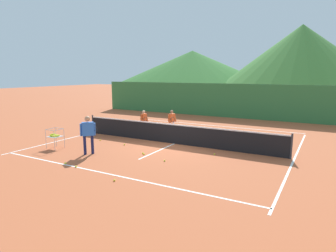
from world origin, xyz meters
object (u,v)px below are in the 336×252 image
(student_0, at_px, (144,119))
(tennis_ball_6, at_px, (144,154))
(tennis_ball_4, at_px, (215,154))
(tennis_ball_9, at_px, (65,163))
(tennis_ball_0, at_px, (100,140))
(tennis_ball_5, at_px, (76,166))
(ball_cart, at_px, (55,136))
(tennis_ball_1, at_px, (165,161))
(tennis_ball_8, at_px, (85,137))
(instructor, at_px, (88,131))
(tennis_ball_2, at_px, (124,145))
(tennis_ball_7, at_px, (114,180))
(tennis_ball_3, at_px, (143,153))
(student_1, at_px, (172,119))
(tennis_net, at_px, (174,134))

(student_0, xyz_separation_m, tennis_ball_6, (2.60, -3.90, -0.76))
(tennis_ball_4, xyz_separation_m, tennis_ball_9, (-4.52, -3.95, 0.00))
(tennis_ball_0, bearing_deg, tennis_ball_5, -59.56)
(ball_cart, xyz_separation_m, tennis_ball_1, (5.43, 0.64, -0.55))
(tennis_ball_1, relative_size, tennis_ball_8, 1.00)
(tennis_ball_4, height_order, tennis_ball_6, same)
(ball_cart, xyz_separation_m, tennis_ball_0, (0.78, 2.13, -0.55))
(tennis_ball_4, bearing_deg, tennis_ball_9, -138.84)
(student_0, relative_size, tennis_ball_5, 19.32)
(instructor, distance_m, student_0, 4.95)
(instructor, height_order, tennis_ball_2, instructor)
(tennis_ball_6, relative_size, tennis_ball_7, 1.00)
(tennis_ball_5, height_order, tennis_ball_6, same)
(instructor, relative_size, tennis_ball_4, 24.10)
(instructor, bearing_deg, tennis_ball_0, 121.46)
(tennis_ball_3, bearing_deg, tennis_ball_9, -124.18)
(student_0, height_order, tennis_ball_9, student_0)
(tennis_ball_2, bearing_deg, student_1, 79.68)
(tennis_net, distance_m, student_0, 3.18)
(student_1, distance_m, tennis_ball_3, 4.59)
(instructor, distance_m, tennis_ball_1, 3.55)
(tennis_ball_1, relative_size, tennis_ball_6, 1.00)
(tennis_ball_1, bearing_deg, tennis_net, 110.59)
(tennis_ball_5, bearing_deg, tennis_ball_6, 64.29)
(tennis_net, relative_size, tennis_ball_8, 157.26)
(instructor, height_order, tennis_ball_8, instructor)
(tennis_ball_3, relative_size, tennis_ball_6, 1.00)
(instructor, bearing_deg, tennis_ball_8, 138.18)
(instructor, relative_size, tennis_ball_5, 24.10)
(tennis_ball_8, bearing_deg, tennis_ball_5, -48.50)
(tennis_ball_2, bearing_deg, tennis_ball_0, 174.84)
(tennis_ball_9, bearing_deg, tennis_ball_8, 126.13)
(student_0, distance_m, tennis_ball_9, 6.49)
(tennis_net, xyz_separation_m, tennis_ball_1, (1.05, -2.79, -0.47))
(student_0, bearing_deg, tennis_ball_9, -83.79)
(ball_cart, height_order, tennis_ball_8, ball_cart)
(tennis_ball_1, bearing_deg, tennis_ball_5, -138.34)
(student_1, bearing_deg, tennis_ball_2, -100.32)
(tennis_ball_0, bearing_deg, tennis_ball_7, -43.64)
(tennis_net, xyz_separation_m, instructor, (-2.31, -3.42, 0.48))
(tennis_ball_3, height_order, tennis_ball_8, same)
(tennis_ball_9, bearing_deg, tennis_ball_2, 87.62)
(instructor, xyz_separation_m, tennis_ball_9, (0.22, -1.49, -0.95))
(instructor, bearing_deg, tennis_ball_3, 29.44)
(tennis_ball_3, relative_size, tennis_ball_9, 1.00)
(ball_cart, distance_m, tennis_ball_9, 2.79)
(tennis_ball_5, bearing_deg, tennis_ball_2, 98.17)
(tennis_ball_3, bearing_deg, tennis_ball_0, 163.22)
(tennis_ball_0, height_order, tennis_ball_9, same)
(student_0, distance_m, tennis_ball_2, 3.16)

